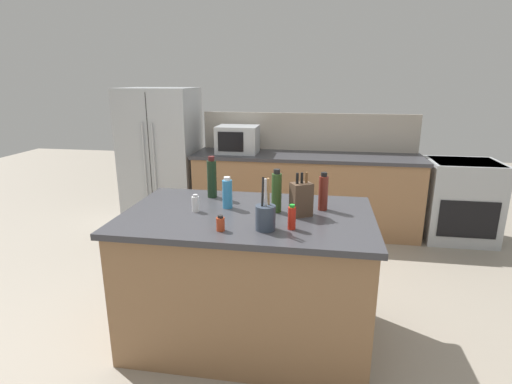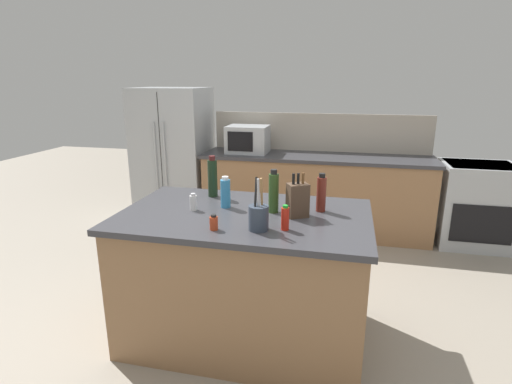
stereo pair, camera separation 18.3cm
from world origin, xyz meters
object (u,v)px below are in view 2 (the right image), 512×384
olive_oil_bottle (274,192)px  wine_bottle (213,177)px  microwave (248,139)px  utensil_crock (259,217)px  knife_block (298,200)px  dish_soap_bottle (225,193)px  vinegar_bottle (321,194)px  refrigerator (174,156)px  hot_sauce_bottle (285,218)px  spice_jar_paprika (214,223)px  salt_shaker (193,202)px  range_oven (475,204)px

olive_oil_bottle → wine_bottle: bearing=152.8°
microwave → utensil_crock: bearing=-74.4°
knife_block → wine_bottle: 0.76m
dish_soap_bottle → vinegar_bottle: (0.65, 0.06, 0.02)m
dish_soap_bottle → olive_oil_bottle: size_ratio=0.75×
refrigerator → wine_bottle: (1.19, -1.92, 0.24)m
dish_soap_bottle → wine_bottle: size_ratio=0.71×
wine_bottle → knife_block: bearing=-24.7°
dish_soap_bottle → hot_sauce_bottle: size_ratio=1.44×
utensil_crock → olive_oil_bottle: 0.35m
hot_sauce_bottle → spice_jar_paprika: 0.43m
microwave → spice_jar_paprika: 2.57m
knife_block → dish_soap_bottle: (-0.51, 0.08, -0.01)m
microwave → dish_soap_bottle: size_ratio=2.20×
salt_shaker → hot_sauce_bottle: bearing=-18.5°
hot_sauce_bottle → spice_jar_paprika: (-0.41, -0.09, -0.03)m
range_oven → salt_shaker: bearing=-137.5°
vinegar_bottle → wine_bottle: bearing=168.2°
olive_oil_bottle → salt_shaker: bearing=-171.4°
utensil_crock → olive_oil_bottle: size_ratio=1.08×
range_oven → refrigerator: bearing=179.2°
utensil_crock → olive_oil_bottle: utensil_crock is taller
knife_block → olive_oil_bottle: 0.18m
hot_sauce_bottle → range_oven: bearing=54.3°
range_oven → vinegar_bottle: 2.64m
dish_soap_bottle → range_oven: bearing=43.4°
refrigerator → utensil_crock: size_ratio=5.31×
knife_block → salt_shaker: 0.71m
refrigerator → dish_soap_bottle: bearing=-57.5°
knife_block → salt_shaker: (-0.71, -0.03, -0.06)m
microwave → knife_block: size_ratio=1.68×
wine_bottle → olive_oil_bottle: bearing=-27.2°
microwave → utensil_crock: (0.69, -2.47, -0.08)m
refrigerator → salt_shaker: 2.56m
dish_soap_bottle → salt_shaker: (-0.20, -0.11, -0.05)m
wine_bottle → spice_jar_paprika: bearing=-70.7°
salt_shaker → wine_bottle: 0.36m
refrigerator → dish_soap_bottle: refrigerator is taller
knife_block → microwave: bearing=83.6°
utensil_crock → dish_soap_bottle: 0.49m
vinegar_bottle → hot_sauce_bottle: vinegar_bottle is taller
range_oven → olive_oil_bottle: 2.91m
knife_block → vinegar_bottle: (0.14, 0.14, 0.01)m
utensil_crock → wine_bottle: 0.79m
salt_shaker → spice_jar_paprika: 0.41m
salt_shaker → spice_jar_paprika: salt_shaker is taller
olive_oil_bottle → spice_jar_paprika: bearing=-125.6°
range_oven → utensil_crock: bearing=-127.6°
salt_shaker → dish_soap_bottle: bearing=30.0°
hot_sauce_bottle → olive_oil_bottle: size_ratio=0.52×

